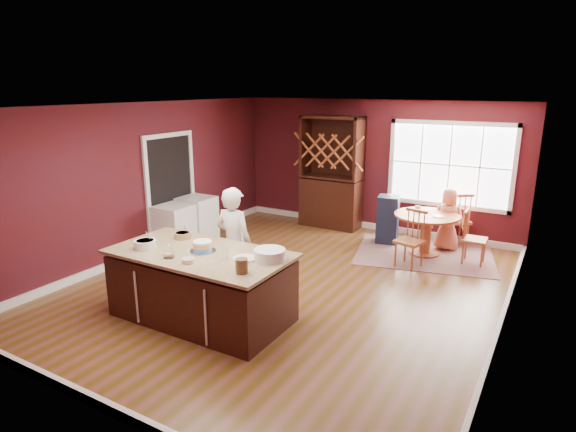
# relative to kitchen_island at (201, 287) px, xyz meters

# --- Properties ---
(room_shell) EXTENTS (7.00, 7.00, 7.00)m
(room_shell) POSITION_rel_kitchen_island_xyz_m (0.48, 1.52, 0.91)
(room_shell) COLOR brown
(room_shell) RESTS_ON ground
(window) EXTENTS (2.36, 0.10, 1.66)m
(window) POSITION_rel_kitchen_island_xyz_m (1.98, 4.99, 1.06)
(window) COLOR white
(window) RESTS_ON room_shell
(doorway) EXTENTS (0.08, 1.26, 2.13)m
(doorway) POSITION_rel_kitchen_island_xyz_m (-2.49, 2.12, 0.59)
(doorway) COLOR white
(doorway) RESTS_ON room_shell
(kitchen_island) EXTENTS (2.35, 1.23, 0.92)m
(kitchen_island) POSITION_rel_kitchen_island_xyz_m (0.00, 0.00, 0.00)
(kitchen_island) COLOR black
(kitchen_island) RESTS_ON ground
(dining_table) EXTENTS (1.15, 1.15, 0.75)m
(dining_table) POSITION_rel_kitchen_island_xyz_m (1.88, 3.95, 0.10)
(dining_table) COLOR brown
(dining_table) RESTS_ON ground
(baker) EXTENTS (0.60, 0.41, 1.63)m
(baker) POSITION_rel_kitchen_island_xyz_m (-0.01, 0.75, 0.38)
(baker) COLOR silver
(baker) RESTS_ON ground
(layer_cake) EXTENTS (0.34, 0.34, 0.14)m
(layer_cake) POSITION_rel_kitchen_island_xyz_m (0.02, 0.03, 0.55)
(layer_cake) COLOR silver
(layer_cake) RESTS_ON kitchen_island
(bowl_blue) EXTENTS (0.28, 0.28, 0.11)m
(bowl_blue) POSITION_rel_kitchen_island_xyz_m (-0.71, -0.24, 0.54)
(bowl_blue) COLOR white
(bowl_blue) RESTS_ON kitchen_island
(bowl_yellow) EXTENTS (0.23, 0.23, 0.08)m
(bowl_yellow) POSITION_rel_kitchen_island_xyz_m (-0.57, 0.32, 0.52)
(bowl_yellow) COLOR #996D4A
(bowl_yellow) RESTS_ON kitchen_island
(bowl_pink) EXTENTS (0.14, 0.14, 0.05)m
(bowl_pink) POSITION_rel_kitchen_island_xyz_m (-0.19, -0.35, 0.51)
(bowl_pink) COLOR silver
(bowl_pink) RESTS_ON kitchen_island
(bowl_olive) EXTENTS (0.15, 0.15, 0.06)m
(bowl_olive) POSITION_rel_kitchen_island_xyz_m (0.14, -0.37, 0.51)
(bowl_olive) COLOR beige
(bowl_olive) RESTS_ON kitchen_island
(drinking_glass) EXTENTS (0.08, 0.08, 0.16)m
(drinking_glass) POSITION_rel_kitchen_island_xyz_m (0.43, -0.03, 0.56)
(drinking_glass) COLOR silver
(drinking_glass) RESTS_ON kitchen_island
(dinner_plate) EXTENTS (0.30, 0.30, 0.02)m
(dinner_plate) POSITION_rel_kitchen_island_xyz_m (0.65, 0.07, 0.49)
(dinner_plate) COLOR beige
(dinner_plate) RESTS_ON kitchen_island
(white_tub) EXTENTS (0.39, 0.39, 0.13)m
(white_tub) POSITION_rel_kitchen_island_xyz_m (0.93, 0.21, 0.55)
(white_tub) COLOR white
(white_tub) RESTS_ON kitchen_island
(stoneware_crock) EXTENTS (0.14, 0.14, 0.17)m
(stoneware_crock) POSITION_rel_kitchen_island_xyz_m (0.88, -0.31, 0.57)
(stoneware_crock) COLOR brown
(stoneware_crock) RESTS_ON kitchen_island
(toy_figurine) EXTENTS (0.04, 0.04, 0.07)m
(toy_figurine) POSITION_rel_kitchen_island_xyz_m (0.75, -0.23, 0.52)
(toy_figurine) COLOR yellow
(toy_figurine) RESTS_ON kitchen_island
(rug) EXTENTS (2.73, 2.33, 0.01)m
(rug) POSITION_rel_kitchen_island_xyz_m (1.88, 3.95, -0.43)
(rug) COLOR brown
(rug) RESTS_ON ground
(chair_east) EXTENTS (0.39, 0.41, 0.95)m
(chair_east) POSITION_rel_kitchen_island_xyz_m (2.73, 3.90, 0.04)
(chair_east) COLOR #905A33
(chair_east) RESTS_ON ground
(chair_south) EXTENTS (0.50, 0.48, 0.99)m
(chair_south) POSITION_rel_kitchen_island_xyz_m (1.81, 3.18, 0.06)
(chair_south) COLOR brown
(chair_south) RESTS_ON ground
(chair_north) EXTENTS (0.61, 0.60, 1.05)m
(chair_north) POSITION_rel_kitchen_island_xyz_m (2.24, 4.78, 0.09)
(chair_north) COLOR brown
(chair_north) RESTS_ON ground
(seated_woman) EXTENTS (0.62, 0.45, 1.17)m
(seated_woman) POSITION_rel_kitchen_island_xyz_m (2.16, 4.42, 0.15)
(seated_woman) COLOR #CF7757
(seated_woman) RESTS_ON ground
(high_chair) EXTENTS (0.46, 0.46, 0.97)m
(high_chair) POSITION_rel_kitchen_island_xyz_m (1.06, 4.26, 0.05)
(high_chair) COLOR black
(high_chair) RESTS_ON ground
(toddler) EXTENTS (0.18, 0.14, 0.26)m
(toddler) POSITION_rel_kitchen_island_xyz_m (1.13, 4.30, 0.37)
(toddler) COLOR #8CA5BF
(toddler) RESTS_ON high_chair
(table_plate) EXTENTS (0.21, 0.21, 0.02)m
(table_plate) POSITION_rel_kitchen_island_xyz_m (2.09, 3.89, 0.32)
(table_plate) COLOR beige
(table_plate) RESTS_ON dining_table
(table_cup) EXTENTS (0.13, 0.13, 0.09)m
(table_cup) POSITION_rel_kitchen_island_xyz_m (1.66, 4.14, 0.36)
(table_cup) COLOR beige
(table_cup) RESTS_ON dining_table
(hutch) EXTENTS (1.29, 0.54, 2.37)m
(hutch) POSITION_rel_kitchen_island_xyz_m (-0.38, 4.74, 0.74)
(hutch) COLOR #321B0F
(hutch) RESTS_ON ground
(washer) EXTENTS (0.60, 0.58, 0.87)m
(washer) POSITION_rel_kitchen_island_xyz_m (-2.16, 1.80, -0.01)
(washer) COLOR silver
(washer) RESTS_ON ground
(dryer) EXTENTS (0.62, 0.60, 0.89)m
(dryer) POSITION_rel_kitchen_island_xyz_m (-2.16, 2.44, 0.01)
(dryer) COLOR silver
(dryer) RESTS_ON ground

